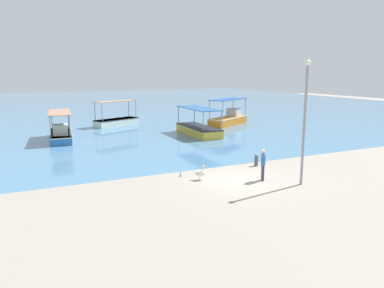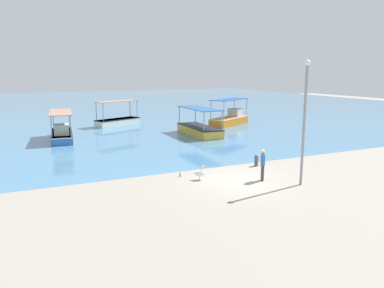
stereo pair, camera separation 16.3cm
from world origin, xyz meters
name	(u,v)px [view 1 (the left image)]	position (x,y,z in m)	size (l,w,h in m)	color
ground	(240,180)	(0.00, 0.00, 0.00)	(120.00, 120.00, 0.00)	gray
harbor_water	(84,106)	(0.00, 48.00, 0.00)	(110.00, 90.00, 0.00)	teal
fishing_boat_near_left	(198,129)	(4.49, 14.11, 0.54)	(2.20, 6.15, 2.46)	gold
fishing_boat_far_left	(61,134)	(-7.29, 16.59, 0.58)	(2.38, 6.01, 2.39)	#316BAE
fishing_boat_near_right	(116,120)	(-0.85, 23.21, 0.54)	(5.20, 3.36, 2.62)	white
fishing_boat_far_right	(229,119)	(10.43, 18.60, 0.66)	(5.84, 4.46, 2.79)	orange
pelican	(200,173)	(-1.90, 1.03, 0.38)	(0.77, 0.49, 0.80)	#E0997A
lamp_post	(305,117)	(2.44, -1.96, 3.53)	(0.28, 0.28, 6.32)	gray
mooring_bollard	(256,160)	(2.58, 2.23, 0.38)	(0.24, 0.24, 0.72)	#47474C
fisherman_standing	(263,164)	(1.08, -0.51, 0.91)	(0.42, 0.45, 1.69)	#383947
glass_bottle	(180,175)	(-2.63, 2.05, 0.11)	(0.07, 0.07, 0.27)	#3F7F4C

